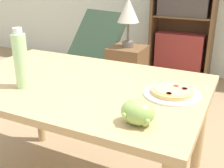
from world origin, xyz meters
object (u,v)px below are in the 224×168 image
grape_bunch (138,112)px  pizza_on_plate (172,92)px  lounge_chair_near (86,67)px  bookshelf (182,22)px  side_table (127,76)px  table_lamp (128,13)px  drink_bottle (21,60)px

grape_bunch → pizza_on_plate: bearing=81.8°
pizza_on_plate → lounge_chair_near: size_ratio=0.29×
lounge_chair_near → bookshelf: (0.83, 0.97, 0.42)m
grape_bunch → lounge_chair_near: (-1.26, 1.70, -0.51)m
side_table → table_lamp: bearing=0.0°
table_lamp → pizza_on_plate: bearing=-59.3°
grape_bunch → table_lamp: (-0.72, 1.62, 0.14)m
pizza_on_plate → bookshelf: 2.39m
table_lamp → side_table: bearing=0.0°
side_table → bookshelf: bearing=74.5°
drink_bottle → side_table: (-0.07, 1.52, -0.58)m
pizza_on_plate → bookshelf: size_ratio=0.17×
pizza_on_plate → grape_bunch: bearing=-98.2°
pizza_on_plate → table_lamp: bearing=120.7°
lounge_chair_near → table_lamp: size_ratio=1.97×
drink_bottle → side_table: size_ratio=0.50×
bookshelf → table_lamp: bookshelf is taller
grape_bunch → table_lamp: size_ratio=0.28×
bookshelf → grape_bunch: bearing=-80.8°
pizza_on_plate → grape_bunch: 0.33m
drink_bottle → table_lamp: (-0.07, 1.52, 0.05)m
grape_bunch → table_lamp: table_lamp is taller
grape_bunch → table_lamp: 1.78m
drink_bottle → bookshelf: 2.59m
bookshelf → side_table: size_ratio=2.59×
grape_bunch → lounge_chair_near: bearing=126.4°
grape_bunch → bookshelf: bookshelf is taller
grape_bunch → side_table: (-0.72, 1.62, -0.49)m
drink_bottle → table_lamp: size_ratio=0.64×
grape_bunch → side_table: 1.84m
grape_bunch → lounge_chair_near: lounge_chair_near is taller
pizza_on_plate → drink_bottle: 0.74m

